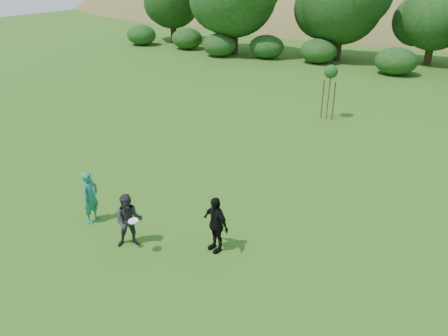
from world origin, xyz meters
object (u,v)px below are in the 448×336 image
(player_teal, at_px, (91,197))
(player_grey, at_px, (129,221))
(player_black, at_px, (216,224))
(sapling, at_px, (331,73))

(player_teal, xyz_separation_m, player_grey, (1.95, -0.43, -0.03))
(player_teal, xyz_separation_m, player_black, (4.18, 0.64, -0.01))
(player_black, relative_size, sapling, 0.59)
(sapling, bearing_deg, player_teal, -102.90)
(player_teal, bearing_deg, sapling, -20.05)
(player_teal, distance_m, player_grey, 2.00)
(player_grey, relative_size, sapling, 0.58)
(player_teal, xyz_separation_m, sapling, (3.14, 13.69, 1.57))
(player_teal, relative_size, player_grey, 1.03)
(player_teal, bearing_deg, player_grey, -109.66)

